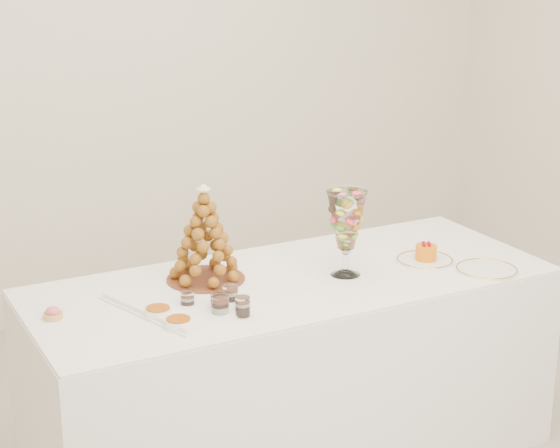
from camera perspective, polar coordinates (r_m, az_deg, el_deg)
room_walls at (r=3.05m, az=1.52°, el=13.50°), size 4.54×4.04×2.82m
buffet_table at (r=3.65m, az=0.70°, el=-8.89°), size 1.98×0.80×0.75m
lace_tray at (r=3.38m, az=-4.25°, el=-4.02°), size 0.73×0.63×0.02m
macaron_vase at (r=3.48m, az=4.07°, el=0.18°), size 0.15×0.15×0.33m
cake_plate at (r=3.72m, az=8.82°, el=-2.22°), size 0.23×0.23×0.01m
spare_plate at (r=3.66m, az=12.48°, el=-2.75°), size 0.24×0.24×0.01m
pink_tart at (r=3.24m, az=-13.68°, el=-5.33°), size 0.07×0.07×0.04m
verrine_a at (r=3.23m, az=-5.66°, el=-4.67°), size 0.05×0.05×0.06m
verrine_b at (r=3.20m, az=-3.81°, el=-4.81°), size 0.06×0.06×0.07m
verrine_c at (r=3.25m, az=-3.05°, el=-4.36°), size 0.06×0.06×0.07m
verrine_d at (r=3.15m, az=-3.66°, el=-5.08°), size 0.07×0.07×0.08m
verrine_e at (r=3.16m, az=-2.29°, el=-5.05°), size 0.06×0.06×0.07m
ramekin_back at (r=3.19m, az=-7.44°, el=-5.36°), size 0.09×0.09×0.03m
ramekin_front at (r=3.10m, az=-6.21°, el=-6.04°), size 0.09×0.09×0.03m
croquembouche at (r=3.39m, az=-4.62°, el=-0.63°), size 0.29×0.29×0.36m
mousse_cake at (r=3.70m, az=8.89°, el=-1.72°), size 0.08×0.08×0.07m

